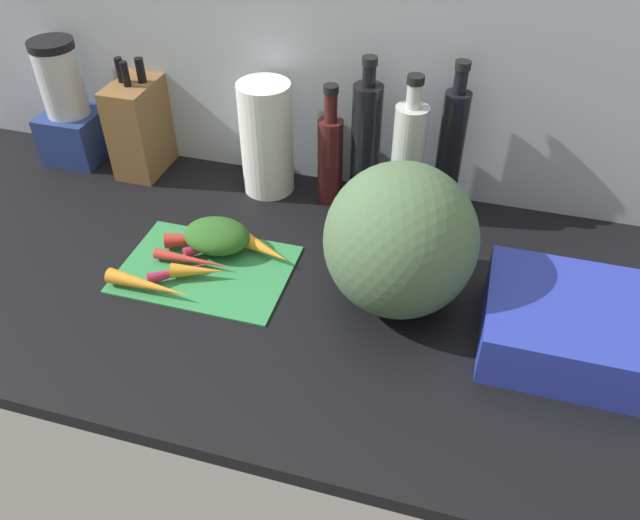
{
  "coord_description": "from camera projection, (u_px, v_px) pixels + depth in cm",
  "views": [
    {
      "loc": [
        40.92,
        -85.72,
        80.78
      ],
      "look_at": [
        17.38,
        -2.59,
        8.47
      ],
      "focal_mm": 34.96,
      "sensor_mm": 36.0,
      "label": 1
    }
  ],
  "objects": [
    {
      "name": "winter_squash",
      "position": [
        401.0,
        239.0,
        1.09
      ],
      "size": [
        27.0,
        26.99,
        27.91
      ],
      "primitive_type": "ellipsoid",
      "color": "#4C6B47",
      "rests_on": "ground_plane"
    },
    {
      "name": "carrot_6",
      "position": [
        267.0,
        250.0,
        1.25
      ],
      "size": [
        11.04,
        6.77,
        3.14
      ],
      "primitive_type": "cone",
      "rotation": [
        0.0,
        1.57,
        -0.37
      ],
      "color": "orange",
      "rests_on": "cutting_board"
    },
    {
      "name": "carrot_5",
      "position": [
        198.0,
        271.0,
        1.2
      ],
      "size": [
        10.82,
        5.46,
        2.92
      ],
      "primitive_type": "cone",
      "rotation": [
        0.0,
        1.57,
        0.26
      ],
      "color": "orange",
      "rests_on": "cutting_board"
    },
    {
      "name": "carrot_greens_pile",
      "position": [
        217.0,
        236.0,
        1.26
      ],
      "size": [
        13.73,
        10.56,
        5.81
      ],
      "primitive_type": "ellipsoid",
      "color": "#2D6023",
      "rests_on": "cutting_board"
    },
    {
      "name": "carrot_4",
      "position": [
        211.0,
        245.0,
        1.26
      ],
      "size": [
        9.98,
        9.44,
        2.28
      ],
      "primitive_type": "cone",
      "rotation": [
        0.0,
        1.57,
        0.74
      ],
      "color": "#B2264C",
      "rests_on": "cutting_board"
    },
    {
      "name": "carrot_2",
      "position": [
        180.0,
        271.0,
        1.2
      ],
      "size": [
        11.15,
        9.68,
        2.37
      ],
      "primitive_type": "cone",
      "rotation": [
        0.0,
        1.57,
        0.68
      ],
      "color": "#B2264C",
      "rests_on": "cutting_board"
    },
    {
      "name": "bottle_2",
      "position": [
        408.0,
        159.0,
        1.3
      ],
      "size": [
        6.89,
        6.89,
        31.82
      ],
      "color": "silver",
      "rests_on": "ground_plane"
    },
    {
      "name": "wall_back",
      "position": [
        294.0,
        50.0,
        1.33
      ],
      "size": [
        170.0,
        3.0,
        60.0
      ],
      "primitive_type": "cube",
      "color": "#ADB7C1",
      "rests_on": "ground_plane"
    },
    {
      "name": "dish_rack",
      "position": [
        569.0,
        326.0,
        1.05
      ],
      "size": [
        28.32,
        24.77,
        9.76
      ],
      "primitive_type": "cube",
      "color": "#2838AD",
      "rests_on": "ground_plane"
    },
    {
      "name": "bottle_1",
      "position": [
        365.0,
        144.0,
        1.33
      ],
      "size": [
        6.31,
        6.31,
        33.7
      ],
      "color": "black",
      "rests_on": "ground_plane"
    },
    {
      "name": "knife_block",
      "position": [
        139.0,
        127.0,
        1.46
      ],
      "size": [
        9.49,
        14.76,
        27.36
      ],
      "color": "brown",
      "rests_on": "ground_plane"
    },
    {
      "name": "blender_appliance",
      "position": [
        69.0,
        110.0,
        1.49
      ],
      "size": [
        13.42,
        13.42,
        29.46
      ],
      "color": "navy",
      "rests_on": "ground_plane"
    },
    {
      "name": "bottle_3",
      "position": [
        450.0,
        150.0,
        1.31
      ],
      "size": [
        5.43,
        5.43,
        33.89
      ],
      "color": "black",
      "rests_on": "ground_plane"
    },
    {
      "name": "bottle_0",
      "position": [
        330.0,
        156.0,
        1.36
      ],
      "size": [
        5.6,
        5.6,
        27.43
      ],
      "color": "#471919",
      "rests_on": "ground_plane"
    },
    {
      "name": "carrot_3",
      "position": [
        148.0,
        285.0,
        1.17
      ],
      "size": [
        17.21,
        4.11,
        3.03
      ],
      "primitive_type": "cone",
      "rotation": [
        0.0,
        1.57,
        -0.06
      ],
      "color": "orange",
      "rests_on": "cutting_board"
    },
    {
      "name": "cutting_board",
      "position": [
        206.0,
        268.0,
        1.23
      ],
      "size": [
        33.16,
        23.49,
        0.8
      ],
      "primitive_type": "cube",
      "color": "#338C4C",
      "rests_on": "ground_plane"
    },
    {
      "name": "ground_plane",
      "position": [
        240.0,
        275.0,
        1.25
      ],
      "size": [
        170.0,
        80.0,
        3.0
      ],
      "primitive_type": "cube",
      "color": "black"
    },
    {
      "name": "carrot_1",
      "position": [
        192.0,
        260.0,
        1.23
      ],
      "size": [
        15.98,
        2.36,
        2.16
      ],
      "primitive_type": "cone",
      "rotation": [
        0.0,
        1.57,
        0.01
      ],
      "color": "red",
      "rests_on": "cutting_board"
    },
    {
      "name": "carrot_0",
      "position": [
        200.0,
        239.0,
        1.27
      ],
      "size": [
        14.29,
        7.85,
        3.31
      ],
      "primitive_type": "cone",
      "rotation": [
        0.0,
        1.57,
        0.35
      ],
      "color": "red",
      "rests_on": "cutting_board"
    },
    {
      "name": "paper_towel_roll",
      "position": [
        266.0,
        139.0,
        1.38
      ],
      "size": [
        11.65,
        11.65,
        25.73
      ],
      "primitive_type": "cylinder",
      "color": "white",
      "rests_on": "ground_plane"
    }
  ]
}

